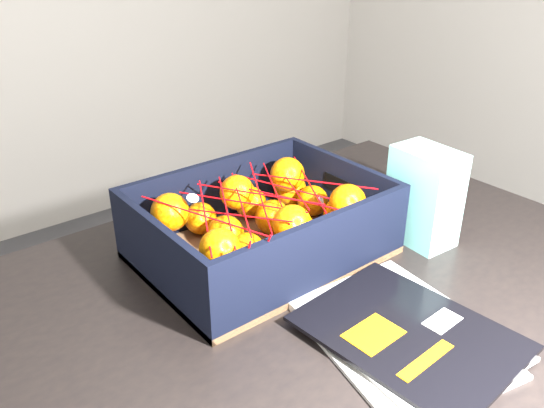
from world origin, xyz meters
TOP-DOWN VIEW (x-y plane):
  - table at (-0.30, -0.14)m, footprint 1.20×0.80m
  - magazine_stack at (-0.26, -0.32)m, footprint 0.27×0.32m
  - produce_crate at (-0.28, -0.02)m, footprint 0.40×0.30m
  - clementine_heap at (-0.27, -0.02)m, footprint 0.38×0.28m
  - mesh_net at (-0.28, -0.03)m, footprint 0.33×0.26m
  - retail_carton at (-0.02, -0.16)m, footprint 0.08×0.12m

SIDE VIEW (x-z plane):
  - table at x=-0.30m, z-range 0.28..1.03m
  - magazine_stack at x=-0.26m, z-range 0.75..0.77m
  - produce_crate at x=-0.28m, z-range 0.73..0.86m
  - clementine_heap at x=-0.27m, z-range 0.75..0.86m
  - retail_carton at x=-0.02m, z-range 0.75..0.92m
  - mesh_net at x=-0.28m, z-range 0.82..0.90m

